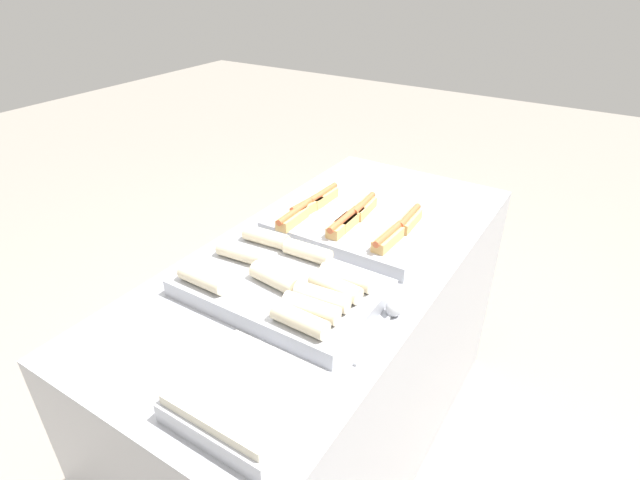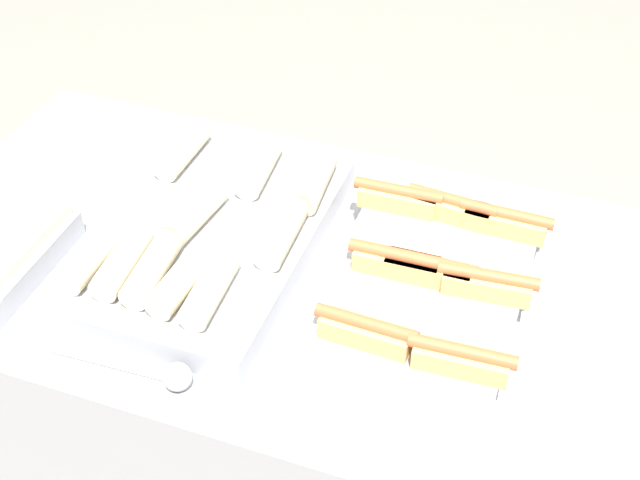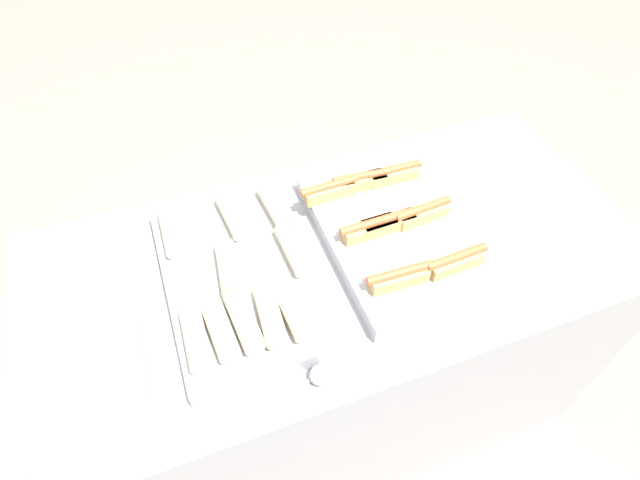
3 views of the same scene
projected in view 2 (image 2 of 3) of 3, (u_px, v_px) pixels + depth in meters
counter at (343, 443)px, 1.84m from camera, size 1.62×0.76×0.92m
tray_hotdogs at (428, 284)px, 1.48m from camera, size 0.36×0.54×0.10m
tray_wraps at (209, 235)px, 1.57m from camera, size 0.36×0.56×0.10m
serving_spoon_near at (165, 375)px, 1.35m from camera, size 0.25×0.05×0.05m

